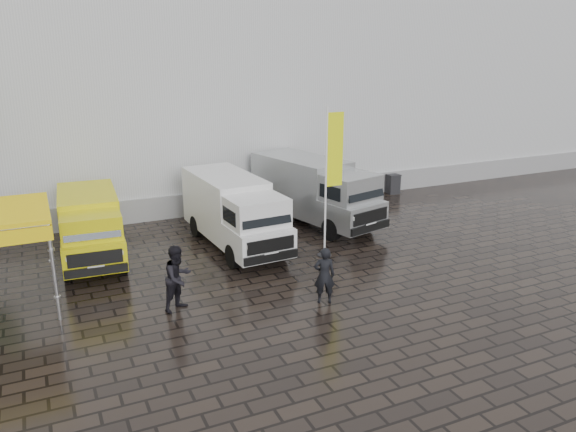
% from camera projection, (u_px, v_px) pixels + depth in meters
% --- Properties ---
extents(ground, '(120.00, 120.00, 0.00)m').
position_uv_depth(ground, '(343.00, 267.00, 18.91)').
color(ground, black).
rests_on(ground, ground).
extents(exhibition_hall, '(44.00, 16.00, 12.00)m').
position_uv_depth(exhibition_hall, '(235.00, 66.00, 31.85)').
color(exhibition_hall, silver).
rests_on(exhibition_hall, ground).
extents(hall_plinth, '(44.00, 0.15, 1.00)m').
position_uv_depth(hall_plinth, '(296.00, 192.00, 26.47)').
color(hall_plinth, gray).
rests_on(hall_plinth, ground).
extents(van_yellow, '(2.19, 5.06, 2.29)m').
position_uv_depth(van_yellow, '(91.00, 229.00, 19.20)').
color(van_yellow, yellow).
rests_on(van_yellow, ground).
extents(van_white, '(2.33, 6.02, 2.56)m').
position_uv_depth(van_white, '(234.00, 213.00, 20.48)').
color(van_white, white).
rests_on(van_white, ground).
extents(van_silver, '(3.52, 6.50, 2.68)m').
position_uv_depth(van_silver, '(315.00, 193.00, 23.14)').
color(van_silver, '#A9ADAE').
rests_on(van_silver, ground).
extents(flagpole, '(0.88, 0.50, 5.25)m').
position_uv_depth(flagpole, '(331.00, 174.00, 19.17)').
color(flagpole, black).
rests_on(flagpole, ground).
extents(wheelie_bin, '(0.65, 0.65, 0.98)m').
position_uv_depth(wheelie_bin, '(393.00, 184.00, 28.13)').
color(wheelie_bin, black).
rests_on(wheelie_bin, ground).
extents(person_front, '(0.72, 0.60, 1.69)m').
position_uv_depth(person_front, '(324.00, 275.00, 16.10)').
color(person_front, black).
rests_on(person_front, ground).
extents(person_tent, '(1.16, 1.09, 1.90)m').
position_uv_depth(person_tent, '(178.00, 278.00, 15.67)').
color(person_tent, black).
rests_on(person_tent, ground).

